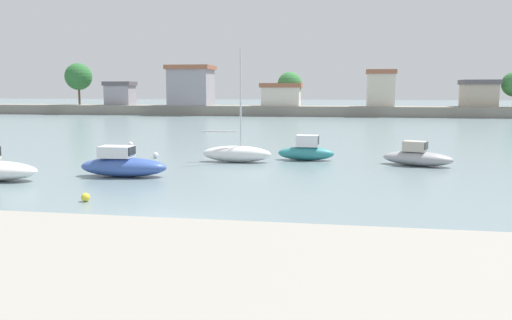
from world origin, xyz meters
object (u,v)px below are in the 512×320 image
(moored_boat_4, at_px, (417,157))
(mooring_buoy_0, at_px, (156,155))
(moored_boat_3, at_px, (306,151))
(mooring_buoy_2, at_px, (86,197))
(moored_boat_1, at_px, (123,165))
(mooring_buoy_1, at_px, (130,144))
(moored_boat_2, at_px, (237,153))
(mooring_buoy_4, at_px, (252,151))

(moored_boat_4, distance_m, mooring_buoy_0, 15.80)
(moored_boat_3, distance_m, mooring_buoy_2, 15.28)
(moored_boat_1, height_order, mooring_buoy_0, moored_boat_1)
(mooring_buoy_1, height_order, mooring_buoy_2, mooring_buoy_1)
(moored_boat_3, relative_size, moored_boat_4, 0.82)
(moored_boat_3, bearing_deg, moored_boat_4, -9.56)
(moored_boat_2, bearing_deg, moored_boat_1, -125.96)
(mooring_buoy_1, bearing_deg, moored_boat_3, -21.64)
(mooring_buoy_0, distance_m, mooring_buoy_4, 6.70)
(moored_boat_3, bearing_deg, mooring_buoy_1, 159.58)
(moored_boat_1, xyz_separation_m, moored_boat_2, (4.49, 6.06, -0.05))
(mooring_buoy_2, bearing_deg, moored_boat_2, 73.66)
(mooring_buoy_0, distance_m, mooring_buoy_2, 12.94)
(moored_boat_2, xyz_separation_m, mooring_buoy_1, (-9.61, 6.88, -0.34))
(moored_boat_2, distance_m, mooring_buoy_0, 5.51)
(moored_boat_3, relative_size, mooring_buoy_1, 9.32)
(mooring_buoy_4, bearing_deg, moored_boat_2, -90.89)
(moored_boat_1, xyz_separation_m, mooring_buoy_1, (-5.11, 12.94, -0.39))
(moored_boat_1, distance_m, mooring_buoy_2, 5.88)
(moored_boat_1, height_order, mooring_buoy_2, moored_boat_1)
(mooring_buoy_0, bearing_deg, mooring_buoy_2, -81.36)
(moored_boat_3, bearing_deg, mooring_buoy_0, -175.57)
(moored_boat_1, distance_m, mooring_buoy_4, 11.79)
(moored_boat_4, bearing_deg, moored_boat_3, -170.56)
(moored_boat_3, bearing_deg, mooring_buoy_2, -118.08)
(moored_boat_1, xyz_separation_m, moored_boat_4, (14.86, 6.33, -0.08))
(mooring_buoy_0, xyz_separation_m, mooring_buoy_2, (1.94, -12.79, -0.01))
(mooring_buoy_2, xyz_separation_m, mooring_buoy_4, (3.54, 16.64, -0.04))
(mooring_buoy_4, bearing_deg, mooring_buoy_1, 167.86)
(mooring_buoy_2, bearing_deg, mooring_buoy_1, 108.15)
(moored_boat_4, xyz_separation_m, mooring_buoy_0, (-15.78, 0.68, -0.31))
(moored_boat_4, relative_size, mooring_buoy_4, 16.90)
(moored_boat_4, xyz_separation_m, mooring_buoy_1, (-19.97, 6.61, -0.31))
(moored_boat_1, relative_size, mooring_buoy_2, 13.25)
(moored_boat_1, bearing_deg, moored_boat_3, 39.25)
(moored_boat_2, bearing_deg, moored_boat_3, 20.92)
(moored_boat_1, distance_m, moored_boat_4, 16.15)
(moored_boat_4, height_order, mooring_buoy_0, moored_boat_4)
(moored_boat_3, bearing_deg, mooring_buoy_4, 141.05)
(moored_boat_2, xyz_separation_m, mooring_buoy_4, (0.07, 4.80, -0.40))
(moored_boat_3, bearing_deg, moored_boat_2, -158.45)
(mooring_buoy_1, height_order, mooring_buoy_4, mooring_buoy_1)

